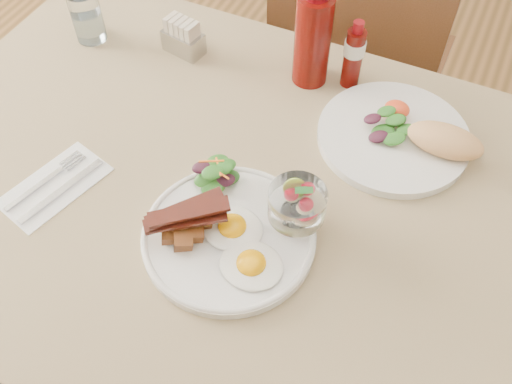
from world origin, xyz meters
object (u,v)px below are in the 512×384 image
object	(u,v)px
second_plate	(406,136)
sugar_caddy	(183,38)
main_plate	(229,237)
table	(250,222)
fruit_cup	(297,204)
ketchup_bottle	(313,38)
chair_far	(357,65)
water_glass	(88,19)
hot_sauce_bottle	(354,55)

from	to	relation	value
second_plate	sugar_caddy	xyz separation A→B (m)	(-0.49, 0.06, 0.01)
main_plate	sugar_caddy	bearing A→B (deg)	127.88
table	main_plate	world-z (taller)	main_plate
fruit_cup	sugar_caddy	xyz separation A→B (m)	(-0.38, 0.32, -0.03)
table	ketchup_bottle	world-z (taller)	ketchup_bottle
ketchup_bottle	chair_far	bearing A→B (deg)	87.24
second_plate	water_glass	distance (m)	0.70
hot_sauce_bottle	water_glass	world-z (taller)	hot_sauce_bottle
second_plate	fruit_cup	bearing A→B (deg)	-112.95
ketchup_bottle	fruit_cup	bearing A→B (deg)	-71.82
second_plate	sugar_caddy	size ratio (longest dim) A/B	3.32
water_glass	fruit_cup	bearing A→B (deg)	-24.80
fruit_cup	water_glass	distance (m)	0.65
main_plate	sugar_caddy	world-z (taller)	sugar_caddy
second_plate	main_plate	bearing A→B (deg)	-121.40
ketchup_bottle	hot_sauce_bottle	world-z (taller)	ketchup_bottle
chair_far	second_plate	xyz separation A→B (m)	(0.21, -0.44, 0.25)
table	hot_sauce_bottle	size ratio (longest dim) A/B	9.17
fruit_cup	sugar_caddy	world-z (taller)	fruit_cup
fruit_cup	hot_sauce_bottle	size ratio (longest dim) A/B	0.64
main_plate	water_glass	bearing A→B (deg)	146.04
hot_sauce_bottle	water_glass	bearing A→B (deg)	-169.88
main_plate	water_glass	size ratio (longest dim) A/B	2.57
fruit_cup	second_plate	distance (m)	0.28
fruit_cup	hot_sauce_bottle	xyz separation A→B (m)	(-0.04, 0.37, 0.00)
hot_sauce_bottle	water_glass	xyz separation A→B (m)	(-0.55, -0.10, -0.02)
chair_far	fruit_cup	world-z (taller)	chair_far
water_glass	chair_far	bearing A→B (deg)	41.07
table	hot_sauce_bottle	xyz separation A→B (m)	(0.06, 0.34, 0.16)
table	fruit_cup	size ratio (longest dim) A/B	14.36
hot_sauce_bottle	main_plate	bearing A→B (deg)	-96.71
chair_far	ketchup_bottle	distance (m)	0.48
table	ketchup_bottle	size ratio (longest dim) A/B	6.36
fruit_cup	ketchup_bottle	distance (m)	0.37
table	chair_far	bearing A→B (deg)	90.00
fruit_cup	main_plate	bearing A→B (deg)	-143.47
second_plate	hot_sauce_bottle	world-z (taller)	hot_sauce_bottle
table	sugar_caddy	xyz separation A→B (m)	(-0.29, 0.28, 0.12)
ketchup_bottle	second_plate	bearing A→B (deg)	-22.23
water_glass	table	bearing A→B (deg)	-25.83
fruit_cup	water_glass	size ratio (longest dim) A/B	0.85
table	sugar_caddy	world-z (taller)	sugar_caddy
table	hot_sauce_bottle	bearing A→B (deg)	79.67
second_plate	table	bearing A→B (deg)	-132.83
fruit_cup	ketchup_bottle	xyz separation A→B (m)	(-0.11, 0.35, 0.03)
chair_far	sugar_caddy	size ratio (longest dim) A/B	10.18
main_plate	second_plate	size ratio (longest dim) A/B	0.92
table	main_plate	size ratio (longest dim) A/B	4.75
chair_far	second_plate	size ratio (longest dim) A/B	3.07
hot_sauce_bottle	ketchup_bottle	bearing A→B (deg)	-165.13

